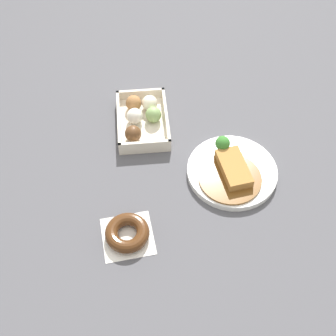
% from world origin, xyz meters
% --- Properties ---
extents(ground_plane, '(1.60, 1.60, 0.00)m').
position_xyz_m(ground_plane, '(0.00, 0.00, 0.00)').
color(ground_plane, '#4C4C51').
extents(curry_plate, '(0.23, 0.23, 0.07)m').
position_xyz_m(curry_plate, '(0.08, 0.08, 0.02)').
color(curry_plate, white).
rests_on(curry_plate, ground_plane).
extents(donut_box, '(0.21, 0.14, 0.06)m').
position_xyz_m(donut_box, '(-0.12, -0.14, 0.02)').
color(donut_box, beige).
rests_on(donut_box, ground_plane).
extents(chocolate_ring_donut, '(0.13, 0.13, 0.03)m').
position_xyz_m(chocolate_ring_donut, '(0.24, -0.20, 0.02)').
color(chocolate_ring_donut, white).
rests_on(chocolate_ring_donut, ground_plane).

